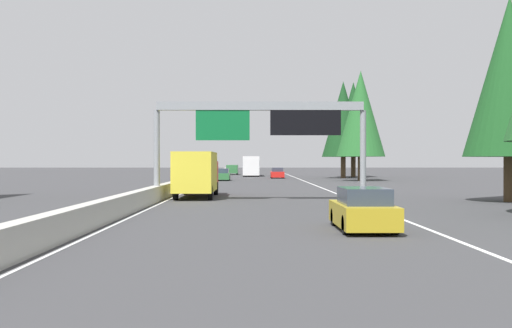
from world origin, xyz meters
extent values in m
plane|color=#38383A|center=(60.00, 0.00, 0.00)|extent=(320.00, 320.00, 0.00)
cube|color=#ADAAA3|center=(80.00, 0.30, 0.45)|extent=(180.00, 0.56, 0.90)
cube|color=silver|center=(70.00, -11.52, 0.01)|extent=(160.00, 0.16, 0.01)
cube|color=silver|center=(70.00, -0.25, 0.01)|extent=(160.00, 0.16, 0.01)
cylinder|color=gray|center=(34.07, 0.30, 2.71)|extent=(0.36, 0.36, 5.41)
cylinder|color=gray|center=(34.07, -12.02, 2.71)|extent=(0.36, 0.36, 5.41)
cube|color=gray|center=(34.07, -5.86, 5.66)|extent=(0.50, 12.32, 0.50)
cube|color=#0C602D|center=(33.92, -3.64, 4.56)|extent=(0.12, 3.20, 1.90)
cube|color=black|center=(33.92, -8.57, 4.66)|extent=(0.16, 4.20, 1.50)
cube|color=#AD931E|center=(18.46, -9.23, 0.53)|extent=(4.40, 1.80, 0.76)
cube|color=#2D3847|center=(18.24, -9.23, 1.19)|extent=(2.46, 1.51, 0.56)
cylinder|color=black|center=(19.87, -8.44, 0.32)|extent=(0.64, 0.22, 0.64)
cylinder|color=black|center=(19.87, -10.02, 0.32)|extent=(0.64, 0.22, 0.64)
cylinder|color=black|center=(17.05, -8.44, 0.32)|extent=(0.64, 0.22, 0.64)
cylinder|color=black|center=(17.05, -10.02, 0.32)|extent=(0.64, 0.22, 0.64)
cube|color=gold|center=(36.67, -1.77, 1.70)|extent=(6.12, 2.40, 2.50)
cube|color=red|center=(40.92, -1.77, 1.40)|extent=(2.38, 2.30, 1.90)
cylinder|color=black|center=(40.75, -0.71, 0.45)|extent=(0.90, 0.28, 0.90)
cylinder|color=black|center=(40.75, -2.83, 0.45)|extent=(0.90, 0.28, 0.90)
cylinder|color=black|center=(34.97, -0.71, 0.45)|extent=(0.90, 0.28, 0.90)
cylinder|color=black|center=(34.97, -2.83, 0.45)|extent=(0.90, 0.28, 0.90)
cube|color=#2D6B38|center=(72.61, -1.72, 0.53)|extent=(4.40, 1.80, 0.76)
cube|color=#2D3847|center=(72.39, -1.72, 1.19)|extent=(2.46, 1.51, 0.56)
cylinder|color=black|center=(74.02, -0.93, 0.32)|extent=(0.64, 0.22, 0.64)
cylinder|color=black|center=(74.02, -2.51, 0.32)|extent=(0.64, 0.22, 0.64)
cylinder|color=black|center=(71.20, -0.93, 0.32)|extent=(0.64, 0.22, 0.64)
cylinder|color=black|center=(71.20, -2.51, 0.32)|extent=(0.64, 0.22, 0.64)
cube|color=white|center=(95.64, -5.17, 1.65)|extent=(11.50, 2.50, 2.90)
cube|color=#2D3847|center=(95.64, -5.17, 2.01)|extent=(11.04, 2.55, 0.84)
cylinder|color=black|center=(99.66, -4.07, 0.50)|extent=(1.00, 0.30, 1.00)
cylinder|color=black|center=(99.66, -6.27, 0.50)|extent=(1.00, 0.30, 1.00)
cylinder|color=black|center=(91.61, -4.07, 0.50)|extent=(1.00, 0.30, 1.00)
cylinder|color=black|center=(91.61, -6.27, 0.50)|extent=(1.00, 0.30, 1.00)
cube|color=#2D6B38|center=(105.79, -1.82, 0.97)|extent=(5.00, 1.95, 1.44)
cube|color=#2D3847|center=(103.49, -1.82, 1.22)|extent=(0.08, 1.48, 0.56)
cylinder|color=black|center=(107.49, -0.97, 0.35)|extent=(0.70, 0.24, 0.70)
cylinder|color=black|center=(107.49, -2.68, 0.35)|extent=(0.70, 0.24, 0.70)
cylinder|color=black|center=(104.09, -0.97, 0.35)|extent=(0.70, 0.24, 0.70)
cylinder|color=black|center=(104.09, -2.68, 0.35)|extent=(0.70, 0.24, 0.70)
cube|color=red|center=(82.90, -8.81, 0.53)|extent=(4.40, 1.80, 0.76)
cube|color=#2D3847|center=(82.68, -8.81, 1.19)|extent=(2.46, 1.51, 0.56)
cylinder|color=black|center=(84.31, -8.02, 0.32)|extent=(0.64, 0.22, 0.64)
cylinder|color=black|center=(84.31, -9.60, 0.32)|extent=(0.64, 0.22, 0.64)
cylinder|color=black|center=(81.49, -8.02, 0.32)|extent=(0.64, 0.22, 0.64)
cylinder|color=black|center=(81.49, -9.60, 0.32)|extent=(0.64, 0.22, 0.64)
cylinder|color=#4C3823|center=(33.08, -20.38, 1.32)|extent=(0.65, 0.65, 2.64)
cone|color=#194C1E|center=(33.08, -20.38, 7.31)|extent=(5.27, 5.27, 9.35)
cylinder|color=#4C3823|center=(71.50, -18.39, 1.46)|extent=(0.68, 0.68, 2.92)
cone|color=#236028|center=(71.50, -18.39, 8.08)|extent=(5.83, 5.83, 10.34)
cylinder|color=#4C3823|center=(83.10, -17.99, 1.48)|extent=(0.68, 0.68, 2.96)
cone|color=#143D19|center=(83.10, -17.99, 8.22)|extent=(5.93, 5.93, 10.51)
cylinder|color=#4C3823|center=(89.11, -20.37, 1.55)|extent=(0.70, 0.70, 3.10)
cone|color=#143D19|center=(89.11, -20.37, 8.61)|extent=(6.21, 6.21, 11.01)
camera|label=1|loc=(-2.94, -5.43, 2.38)|focal=43.57mm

